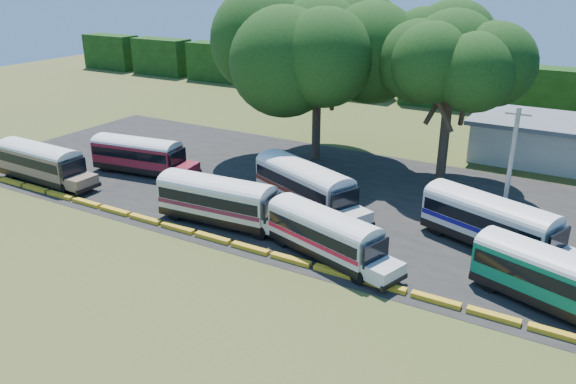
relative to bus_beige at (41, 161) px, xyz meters
The scene contains 14 objects.
ground 20.79m from the bus_beige, ahead, with size 160.00×160.00×0.00m, color #394D19.
asphalt_strip 23.54m from the bus_beige, 23.42° to the left, with size 64.00×24.00×0.02m, color black.
curb 20.67m from the bus_beige, ahead, with size 53.70×0.45×0.30m.
treeline_backdrop 49.77m from the bus_beige, 65.63° to the left, with size 130.00×4.00×6.00m.
bus_beige is the anchor object (origin of this frame).
bus_red 7.94m from the bus_beige, 47.07° to the left, with size 9.97×3.73×3.20m.
bus_cream_west 17.86m from the bus_beige, ahead, with size 10.38×3.22×3.36m.
bus_cream_east 22.61m from the bus_beige, 15.69° to the left, with size 10.89×6.67×3.53m.
bus_white_red 26.58m from the bus_beige, ahead, with size 9.71×4.98×3.11m.
bus_white_blue 35.66m from the bus_beige, 10.47° to the left, with size 10.64×5.95×3.42m.
bus_teal 39.47m from the bus_beige, ahead, with size 10.07×5.37×3.23m.
tree_west 25.50m from the bus_beige, 45.62° to the left, with size 12.74×12.74×14.85m.
tree_center 34.66m from the bus_beige, 31.08° to the left, with size 9.94×9.94×14.04m.
utility_pole 36.62m from the bus_beige, 15.11° to the left, with size 1.60×0.30×8.59m.
Camera 1 is at (19.65, -25.40, 16.65)m, focal length 35.00 mm.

